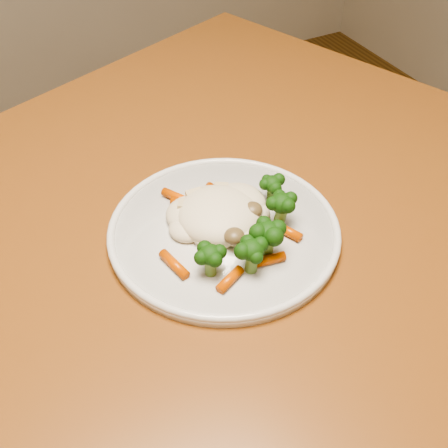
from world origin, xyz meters
The scene contains 3 objects.
dining_table centered at (-0.23, -0.27, 0.66)m, with size 1.52×1.27×0.75m.
plate centered at (-0.10, -0.27, 0.76)m, with size 0.29×0.29×0.01m, color silver.
meal centered at (-0.09, -0.28, 0.78)m, with size 0.20×0.20×0.05m.
Camera 1 is at (-0.34, -0.73, 1.25)m, focal length 45.00 mm.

